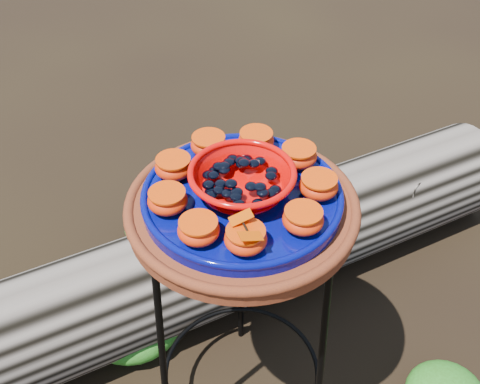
{
  "coord_description": "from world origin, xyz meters",
  "views": [
    {
      "loc": [
        -0.01,
        -0.88,
        1.53
      ],
      "look_at": [
        -0.0,
        0.0,
        0.77
      ],
      "focal_mm": 45.0,
      "sensor_mm": 36.0,
      "label": 1
    }
  ],
  "objects_px": {
    "plant_stand": "(242,323)",
    "red_bowl": "(242,182)",
    "terracotta_saucer": "(242,210)",
    "driftwood_log": "(262,244)",
    "cobalt_plate": "(242,198)"
  },
  "relations": [
    {
      "from": "terracotta_saucer",
      "to": "plant_stand",
      "type": "bearing_deg",
      "value": 0.0
    },
    {
      "from": "plant_stand",
      "to": "red_bowl",
      "type": "bearing_deg",
      "value": 0.0
    },
    {
      "from": "terracotta_saucer",
      "to": "driftwood_log",
      "type": "height_order",
      "value": "terracotta_saucer"
    },
    {
      "from": "cobalt_plate",
      "to": "driftwood_log",
      "type": "relative_size",
      "value": 0.23
    },
    {
      "from": "plant_stand",
      "to": "red_bowl",
      "type": "distance_m",
      "value": 0.44
    },
    {
      "from": "cobalt_plate",
      "to": "driftwood_log",
      "type": "bearing_deg",
      "value": 81.41
    },
    {
      "from": "cobalt_plate",
      "to": "red_bowl",
      "type": "bearing_deg",
      "value": 0.0
    },
    {
      "from": "red_bowl",
      "to": "driftwood_log",
      "type": "relative_size",
      "value": 0.11
    },
    {
      "from": "terracotta_saucer",
      "to": "driftwood_log",
      "type": "bearing_deg",
      "value": 81.41
    },
    {
      "from": "plant_stand",
      "to": "red_bowl",
      "type": "height_order",
      "value": "red_bowl"
    },
    {
      "from": "cobalt_plate",
      "to": "red_bowl",
      "type": "height_order",
      "value": "red_bowl"
    },
    {
      "from": "plant_stand",
      "to": "terracotta_saucer",
      "type": "xyz_separation_m",
      "value": [
        0.0,
        0.0,
        0.37
      ]
    },
    {
      "from": "red_bowl",
      "to": "plant_stand",
      "type": "bearing_deg",
      "value": 0.0
    },
    {
      "from": "terracotta_saucer",
      "to": "red_bowl",
      "type": "height_order",
      "value": "red_bowl"
    },
    {
      "from": "plant_stand",
      "to": "driftwood_log",
      "type": "xyz_separation_m",
      "value": [
        0.07,
        0.44,
        -0.19
      ]
    }
  ]
}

